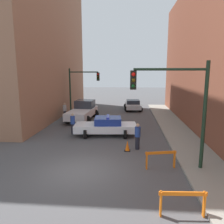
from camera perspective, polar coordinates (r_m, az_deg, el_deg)
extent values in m
plane|color=#4C4C4F|center=(11.21, -8.15, -15.04)|extent=(120.00, 120.00, 0.00)
cube|color=gray|center=(11.58, 24.49, -14.72)|extent=(2.40, 44.00, 0.12)
cylinder|color=black|center=(11.28, 22.96, -1.03)|extent=(0.18, 0.18, 5.20)
cylinder|color=black|center=(10.67, 14.96, 10.73)|extent=(3.40, 0.12, 0.12)
cube|color=black|center=(10.52, 5.58, 8.31)|extent=(0.30, 0.22, 0.90)
sphere|color=red|center=(10.37, 5.62, 9.78)|extent=(0.18, 0.18, 0.18)
sphere|color=#4C3D0C|center=(10.37, 5.59, 8.28)|extent=(0.18, 0.18, 0.18)
sphere|color=#0C4219|center=(10.39, 5.57, 6.80)|extent=(0.18, 0.18, 0.18)
cylinder|color=black|center=(25.16, -10.87, 5.20)|extent=(0.18, 0.18, 5.20)
cylinder|color=black|center=(24.68, -7.40, 10.32)|extent=(3.20, 0.12, 0.12)
cube|color=black|center=(24.40, -3.65, 9.21)|extent=(0.30, 0.22, 0.90)
sphere|color=red|center=(24.25, -3.71, 9.84)|extent=(0.18, 0.18, 0.18)
sphere|color=#4C3D0C|center=(24.26, -3.70, 9.20)|extent=(0.18, 0.18, 0.18)
sphere|color=#0C4219|center=(24.26, -3.70, 8.56)|extent=(0.18, 0.18, 0.18)
cube|color=white|center=(16.78, -1.70, -4.07)|extent=(4.84, 2.23, 0.55)
cube|color=navy|center=(16.65, -1.06, -2.29)|extent=(2.10, 1.79, 0.52)
cylinder|color=black|center=(16.14, -6.99, -5.74)|extent=(0.27, 0.68, 0.66)
cylinder|color=black|center=(17.77, -6.32, -4.22)|extent=(0.27, 0.68, 0.66)
cylinder|color=black|center=(16.05, 3.44, -5.77)|extent=(0.27, 0.68, 0.66)
cylinder|color=black|center=(17.69, 3.12, -4.24)|extent=(0.27, 0.68, 0.66)
cube|color=#2633BF|center=(16.58, -1.07, -1.21)|extent=(0.31, 1.40, 0.12)
cube|color=silver|center=(22.21, -7.79, -0.20)|extent=(2.39, 5.53, 0.70)
cube|color=#2D333D|center=(23.11, -7.07, 2.12)|extent=(1.96, 1.86, 0.80)
cylinder|color=black|center=(24.11, -8.73, -0.23)|extent=(0.82, 0.32, 0.80)
cylinder|color=black|center=(23.62, -4.47, -0.36)|extent=(0.82, 0.32, 0.80)
cylinder|color=black|center=(21.01, -11.49, -1.89)|extent=(0.82, 0.32, 0.80)
cylinder|color=black|center=(20.45, -6.65, -2.09)|extent=(0.82, 0.32, 0.80)
cube|color=silver|center=(28.17, 5.47, 1.72)|extent=(2.05, 4.40, 0.52)
cube|color=#232833|center=(27.93, 5.51, 2.68)|extent=(1.69, 1.90, 0.48)
cylinder|color=black|center=(29.48, 3.68, 1.62)|extent=(0.63, 0.26, 0.62)
cylinder|color=black|center=(29.59, 6.88, 1.60)|extent=(0.63, 0.26, 0.62)
cylinder|color=black|center=(26.85, 3.89, 0.75)|extent=(0.63, 0.26, 0.62)
cylinder|color=black|center=(26.97, 7.41, 0.73)|extent=(0.63, 0.26, 0.62)
cylinder|color=black|center=(17.37, -10.17, -4.40)|extent=(0.35, 0.35, 0.82)
cylinder|color=navy|center=(17.20, -10.24, -2.08)|extent=(0.45, 0.45, 0.62)
sphere|color=tan|center=(17.12, -10.29, -0.70)|extent=(0.28, 0.28, 0.22)
cylinder|color=black|center=(23.24, -12.20, -0.72)|extent=(0.39, 0.39, 0.82)
cylinder|color=#B2B2B7|center=(23.11, -12.26, 1.03)|extent=(0.50, 0.50, 0.62)
sphere|color=tan|center=(23.05, -12.30, 2.06)|extent=(0.31, 0.31, 0.22)
cylinder|color=black|center=(13.94, 6.65, -8.00)|extent=(0.39, 0.39, 0.82)
cylinder|color=navy|center=(13.73, 6.71, -5.15)|extent=(0.51, 0.51, 0.62)
sphere|color=tan|center=(13.63, 6.75, -3.45)|extent=(0.31, 0.31, 0.22)
cube|color=orange|center=(8.05, 18.06, -19.63)|extent=(1.60, 0.14, 0.14)
cube|color=orange|center=(8.09, 12.61, -22.36)|extent=(0.06, 0.16, 0.90)
cube|color=orange|center=(8.47, 22.93, -21.35)|extent=(0.06, 0.16, 0.90)
cube|color=orange|center=(11.33, 12.66, -10.34)|extent=(1.58, 0.37, 0.14)
cube|color=orange|center=(11.26, 9.04, -12.42)|extent=(0.08, 0.17, 0.90)
cube|color=orange|center=(11.72, 15.98, -11.78)|extent=(0.08, 0.17, 0.90)
cube|color=black|center=(13.71, 4.02, -10.02)|extent=(0.36, 0.36, 0.04)
cone|color=#F2600C|center=(13.60, 4.04, -8.73)|extent=(0.28, 0.28, 0.62)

